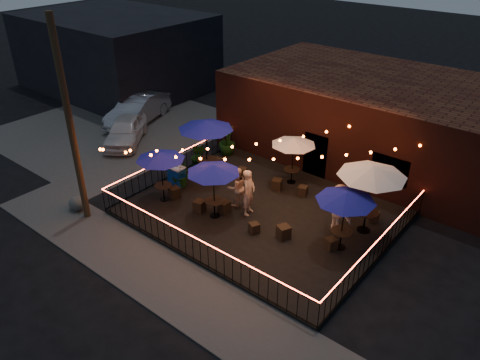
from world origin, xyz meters
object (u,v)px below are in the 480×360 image
object	(u,v)px
cafe_table_2	(213,170)
cafe_table_3	(294,142)
cafe_table_1	(206,126)
cafe_table_5	(372,172)
boulder	(77,203)
cooler	(177,176)
cafe_table_0	(160,157)
cafe_table_4	(346,197)
utility_pole	(70,126)

from	to	relation	value
cafe_table_2	cafe_table_3	xyz separation A→B (m)	(0.85, 4.25, -0.12)
cafe_table_1	cafe_table_5	world-z (taller)	cafe_table_5
cafe_table_2	boulder	xyz separation A→B (m)	(-4.84, -3.09, -1.93)
cafe_table_1	cafe_table_2	distance (m)	3.43
cafe_table_3	cooler	distance (m)	5.36
cooler	cafe_table_0	bearing A→B (deg)	-71.25
boulder	cafe_table_4	bearing A→B (deg)	24.42
cafe_table_0	cafe_table_4	world-z (taller)	cafe_table_4
cafe_table_0	boulder	xyz separation A→B (m)	(-2.33, -2.68, -1.86)
utility_pole	cafe_table_2	world-z (taller)	utility_pole
cafe_table_3	cafe_table_4	distance (m)	4.99
cafe_table_0	cafe_table_1	world-z (taller)	cafe_table_1
cafe_table_3	cafe_table_4	bearing A→B (deg)	-35.72
cafe_table_0	cafe_table_2	world-z (taller)	cafe_table_2
cafe_table_3	boulder	bearing A→B (deg)	-127.81
cafe_table_4	utility_pole	bearing A→B (deg)	-153.55
utility_pole	cafe_table_4	size ratio (longest dim) A/B	2.91
utility_pole	cafe_table_0	world-z (taller)	utility_pole
cafe_table_4	cafe_table_5	size ratio (longest dim) A/B	0.91
utility_pole	cafe_table_2	bearing A→B (deg)	37.46
utility_pole	cooler	distance (m)	5.29
cafe_table_0	cafe_table_4	bearing A→B (deg)	13.26
utility_pole	boulder	size ratio (longest dim) A/B	9.61
cafe_table_5	boulder	bearing A→B (deg)	-149.07
utility_pole	cafe_table_1	size ratio (longest dim) A/B	2.62
cafe_table_5	cooler	xyz separation A→B (m)	(-8.01, -2.11, -2.05)
cafe_table_1	boulder	xyz separation A→B (m)	(-2.33, -5.40, -2.32)
cafe_table_0	cafe_table_1	size ratio (longest dim) A/B	0.78
cafe_table_0	utility_pole	bearing A→B (deg)	-120.30
cafe_table_4	cafe_table_0	bearing A→B (deg)	-166.74
boulder	utility_pole	bearing A→B (deg)	-4.86
utility_pole	cooler	xyz separation A→B (m)	(1.19, 3.91, -3.37)
cafe_table_5	boulder	xyz separation A→B (m)	(-9.93, -5.95, -2.36)
cafe_table_2	cooler	size ratio (longest dim) A/B	2.90
utility_pole	cafe_table_4	world-z (taller)	utility_pole
cafe_table_4	boulder	distance (m)	10.88
utility_pole	cafe_table_1	bearing A→B (deg)	73.66
cafe_table_4	cafe_table_3	bearing A→B (deg)	144.28
cafe_table_2	cooler	xyz separation A→B (m)	(-2.92, 0.75, -1.62)
cafe_table_3	cafe_table_5	distance (m)	4.49
utility_pole	cooler	size ratio (longest dim) A/B	8.42
cafe_table_3	boulder	size ratio (longest dim) A/B	2.86
boulder	cafe_table_0	bearing A→B (deg)	48.96
cafe_table_0	cafe_table_3	distance (m)	5.75
utility_pole	cafe_table_0	size ratio (longest dim) A/B	3.36
cafe_table_1	utility_pole	bearing A→B (deg)	-106.34
boulder	cooler	bearing A→B (deg)	63.48
utility_pole	cafe_table_5	distance (m)	11.07
cafe_table_3	boulder	world-z (taller)	cafe_table_3
cafe_table_0	cooler	distance (m)	1.98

